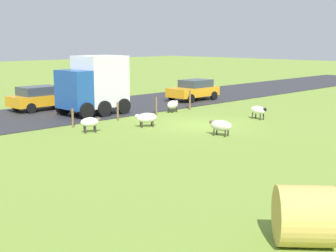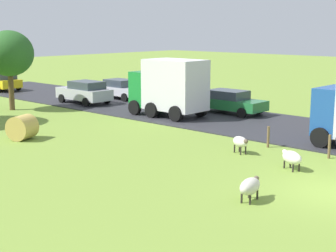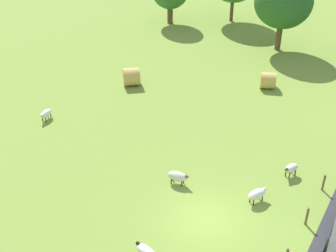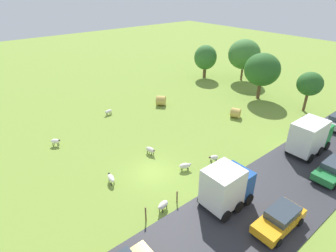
{
  "view_description": "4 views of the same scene",
  "coord_description": "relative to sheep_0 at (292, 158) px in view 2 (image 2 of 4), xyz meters",
  "views": [
    {
      "loc": [
        -17.29,
        20.18,
        4.67
      ],
      "look_at": [
        -2.48,
        5.19,
        0.91
      ],
      "focal_mm": 52.4,
      "sensor_mm": 36.0,
      "label": 1
    },
    {
      "loc": [
        -16.37,
        -7.29,
        5.68
      ],
      "look_at": [
        0.04,
        7.9,
        1.35
      ],
      "focal_mm": 54.56,
      "sensor_mm": 36.0,
      "label": 2
    },
    {
      "loc": [
        7.09,
        -15.21,
        16.01
      ],
      "look_at": [
        -5.51,
        5.34,
        0.96
      ],
      "focal_mm": 47.49,
      "sensor_mm": 36.0,
      "label": 3
    },
    {
      "loc": [
        17.14,
        -12.14,
        16.05
      ],
      "look_at": [
        -4.59,
        5.67,
        1.19
      ],
      "focal_mm": 29.38,
      "sensor_mm": 36.0,
      "label": 4
    }
  ],
  "objects": [
    {
      "name": "ground_plane",
      "position": [
        -1.69,
        -2.61,
        -0.51
      ],
      "size": [
        160.0,
        160.0,
        0.0
      ],
      "primitive_type": "plane",
      "color": "olive"
    },
    {
      "name": "sheep_0",
      "position": [
        0.0,
        0.0,
        0.0
      ],
      "size": [
        0.97,
        1.24,
        0.77
      ],
      "color": "silver",
      "rests_on": "ground_plane"
    },
    {
      "name": "sheep_4",
      "position": [
        0.84,
        3.09,
        0.03
      ],
      "size": [
        0.8,
        1.09,
        0.79
      ],
      "color": "silver",
      "rests_on": "ground_plane"
    },
    {
      "name": "sheep_6",
      "position": [
        -4.34,
        -0.9,
        0.0
      ],
      "size": [
        1.27,
        0.74,
        0.78
      ],
      "color": "beige",
      "rests_on": "ground_plane"
    },
    {
      "name": "hay_bale_0",
      "position": [
        -4.32,
        13.01,
        0.12
      ],
      "size": [
        1.55,
        1.61,
        1.26
      ],
      "primitive_type": "cylinder",
      "rotation": [
        1.57,
        0.0,
        1.96
      ],
      "color": "tan",
      "rests_on": "ground_plane"
    },
    {
      "name": "tree_2",
      "position": [
        0.4,
        22.05,
        3.39
      ],
      "size": [
        3.34,
        3.34,
        5.49
      ],
      "color": "brown",
      "rests_on": "ground_plane"
    },
    {
      "name": "fence_post_2",
      "position": [
        2.75,
        -0.29,
        0.03
      ],
      "size": [
        0.12,
        0.12,
        1.07
      ],
      "primitive_type": "cylinder",
      "color": "brown",
      "rests_on": "ground_plane"
    },
    {
      "name": "fence_post_3",
      "position": [
        2.75,
        2.81,
        0.01
      ],
      "size": [
        0.12,
        0.12,
        1.03
      ],
      "primitive_type": "cylinder",
      "color": "brown",
      "rests_on": "ground_plane"
    },
    {
      "name": "truck_0",
      "position": [
        5.78,
        12.03,
        1.46
      ],
      "size": [
        2.68,
        4.94,
        3.64
      ],
      "color": "#197F33",
      "rests_on": "road_strip"
    },
    {
      "name": "car_1",
      "position": [
        9.18,
        20.39,
        0.35
      ],
      "size": [
        2.11,
        4.03,
        1.53
      ],
      "color": "silver",
      "rests_on": "road_strip"
    },
    {
      "name": "car_3",
      "position": [
        5.42,
        32.51,
        0.39
      ],
      "size": [
        2.19,
        4.36,
        1.6
      ],
      "color": "yellow",
      "rests_on": "road_strip"
    },
    {
      "name": "car_4",
      "position": [
        9.32,
        9.79,
        0.35
      ],
      "size": [
        2.15,
        4.56,
        1.52
      ],
      "color": "#237238",
      "rests_on": "road_strip"
    },
    {
      "name": "car_5",
      "position": [
        5.6,
        20.53,
        0.42
      ],
      "size": [
        2.19,
        4.48,
        1.68
      ],
      "color": "#B7B7BC",
      "rests_on": "road_strip"
    }
  ]
}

